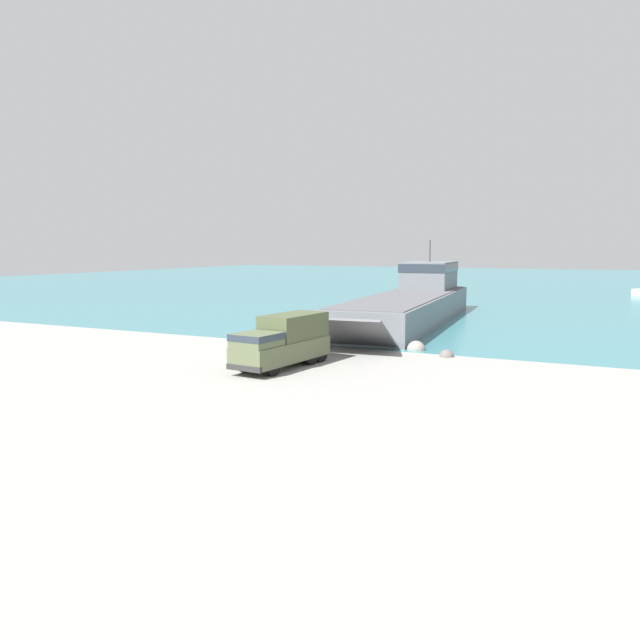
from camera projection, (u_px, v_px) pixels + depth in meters
name	position (u px, v px, depth m)	size (l,w,h in m)	color
ground_plane	(294.00, 360.00, 40.32)	(240.00, 240.00, 0.00)	gray
water_surface	(518.00, 283.00, 126.16)	(240.00, 180.00, 0.01)	teal
landing_craft	(412.00, 300.00, 62.36)	(9.92, 37.41, 8.02)	slate
military_truck	(283.00, 341.00, 37.63)	(3.14, 7.66, 3.16)	#566042
soldier_on_ramp	(239.00, 350.00, 37.96)	(0.25, 0.45, 1.75)	#3D4C33
mooring_bollard	(277.00, 341.00, 45.61)	(0.30, 0.30, 0.78)	#333338
shoreline_rock_a	(447.00, 357.00, 41.45)	(0.96, 0.96, 0.96)	#66605B
shoreline_rock_b	(255.00, 339.00, 49.70)	(1.00, 1.00, 1.00)	#66605B
shoreline_rock_c	(416.00, 350.00, 44.13)	(1.33, 1.33, 1.33)	gray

